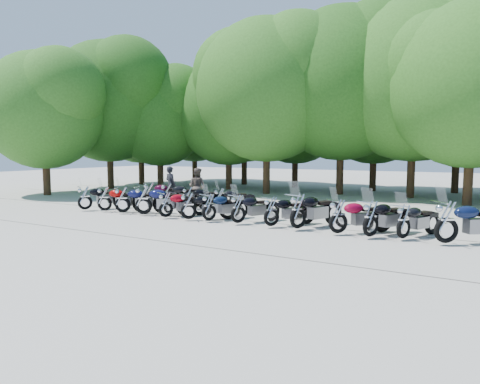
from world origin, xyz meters
The scene contains 35 objects.
ground centered at (0.00, 0.00, 0.00)m, with size 90.00×90.00×0.00m, color #9E9B8F.
tree_0 centered at (-15.42, 12.98, 5.45)m, with size 7.50×7.50×9.21m.
tree_1 centered at (-12.04, 11.24, 5.06)m, with size 6.97×6.97×8.55m.
tree_2 centered at (-7.25, 12.84, 5.31)m, with size 7.31×7.31×8.97m.
tree_3 centered at (-3.57, 11.24, 6.32)m, with size 8.70×8.70×10.67m.
tree_4 centered at (0.54, 13.09, 6.64)m, with size 9.13×9.13×11.20m.
tree_5 centered at (4.61, 13.20, 6.57)m, with size 9.04×9.04×11.10m.
tree_6 centered at (7.55, 10.82, 5.81)m, with size 8.00×8.00×9.82m.
tree_9 centered at (-13.53, 17.59, 5.52)m, with size 7.59×7.59×9.32m.
tree_10 centered at (-8.29, 16.97, 5.66)m, with size 7.78×7.78×9.55m.
tree_11 centered at (-3.76, 16.43, 5.49)m, with size 7.56×7.56×9.28m.
tree_12 centered at (1.80, 16.47, 5.72)m, with size 7.88×7.88×9.67m.
tree_13 centered at (6.69, 17.47, 6.04)m, with size 8.31×8.31×10.20m.
tree_16 centered at (-14.83, 4.00, 5.06)m, with size 6.97×6.97×8.55m.
tree_17 centered at (-14.68, 9.00, 6.04)m, with size 8.31×8.31×10.20m.
motorcycle_0 centered at (-7.30, 0.35, 0.63)m, with size 0.68×2.23×1.26m, color black, non-canonical shape.
motorcycle_1 centered at (-6.26, 0.52, 0.63)m, with size 0.68×2.23×1.26m, color #A00605, non-canonical shape.
motorcycle_2 centered at (-5.16, 0.50, 0.65)m, with size 0.70×2.31×1.31m, color #0E113F, non-canonical shape.
motorcycle_3 centered at (-4.02, 0.53, 0.70)m, with size 0.75×2.48×1.40m, color #0D103C, non-canonical shape.
motorcycle_4 centered at (-2.75, 0.40, 0.60)m, with size 0.64×2.12×1.20m, color #980513, non-canonical shape.
motorcycle_5 centered at (-1.67, 0.44, 0.61)m, with size 0.65×2.14×1.21m, color black, non-canonical shape.
motorcycle_6 centered at (-0.80, 0.55, 0.61)m, with size 0.65×2.15×1.22m, color #0C1A37, non-canonical shape.
motorcycle_7 centered at (0.43, 0.60, 0.62)m, with size 0.67×2.20×1.25m, color black, non-canonical shape.
motorcycle_8 centered at (1.76, 0.62, 0.62)m, with size 0.66×2.18×1.23m, color black, non-canonical shape.
motorcycle_9 centered at (2.75, 0.60, 0.71)m, with size 0.76×2.50×1.41m, color black, non-canonical shape.
motorcycle_10 centered at (4.17, 0.47, 0.65)m, with size 0.70×2.30×1.30m, color maroon, non-canonical shape.
motorcycle_11 centered at (5.19, 0.43, 0.66)m, with size 0.71×2.34×1.32m, color black, non-canonical shape.
motorcycle_12 centered at (6.10, 0.66, 0.61)m, with size 0.66×2.17×1.23m, color black, non-canonical shape.
motorcycle_13 centered at (7.27, 0.51, 0.72)m, with size 0.78×2.56×1.45m, color black, non-canonical shape.
motorcycle_14 centered at (-6.10, 3.31, 0.65)m, with size 0.69×2.28×1.29m, color #39071F, non-canonical shape.
motorcycle_15 centered at (-4.84, 3.13, 0.65)m, with size 0.70×2.31×1.31m, color black, non-canonical shape.
motorcycle_16 centered at (-3.57, 3.06, 0.58)m, with size 0.63×2.07×1.17m, color black, non-canonical shape.
motorcycle_17 centered at (-2.01, 3.28, 0.58)m, with size 0.62×2.04×1.15m, color black, non-canonical shape.
rider_0 centered at (-5.82, 4.57, 0.94)m, with size 0.69×0.45×1.88m, color black.
rider_1 centered at (-4.00, 4.34, 0.93)m, with size 0.90×0.70×1.85m, color brown.
Camera 1 is at (8.01, -12.78, 2.70)m, focal length 32.00 mm.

